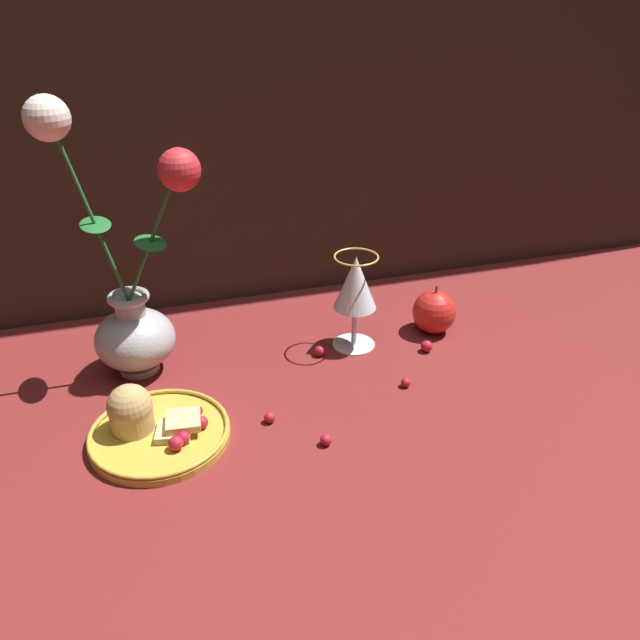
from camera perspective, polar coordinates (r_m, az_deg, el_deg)
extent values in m
plane|color=maroon|center=(0.91, -1.88, -6.33)|extent=(2.40, 2.40, 0.00)
cylinder|color=#A3A3A8|center=(0.99, -16.14, -4.11)|extent=(0.06, 0.06, 0.01)
ellipsoid|color=#A3A3A8|center=(0.96, -16.53, -1.67)|extent=(0.12, 0.12, 0.09)
cylinder|color=#A3A3A8|center=(0.94, -16.96, 0.96)|extent=(0.04, 0.04, 0.04)
torus|color=#A3A3A8|center=(0.93, -17.13, 2.01)|extent=(0.06, 0.06, 0.01)
cylinder|color=#23662D|center=(0.88, -20.19, 8.94)|extent=(0.06, 0.02, 0.25)
ellipsoid|color=#23662D|center=(0.88, -19.86, 8.21)|extent=(0.05, 0.08, 0.00)
sphere|color=silver|center=(0.84, -23.70, 16.55)|extent=(0.06, 0.06, 0.06)
cylinder|color=#23662D|center=(0.89, -15.06, 7.39)|extent=(0.09, 0.02, 0.18)
ellipsoid|color=#23662D|center=(0.89, -15.27, 6.83)|extent=(0.06, 0.08, 0.00)
sphere|color=red|center=(0.85, -12.74, 13.25)|extent=(0.06, 0.06, 0.06)
cylinder|color=gold|center=(0.84, -14.41, -10.16)|extent=(0.18, 0.18, 0.01)
torus|color=gold|center=(0.84, -14.47, -9.74)|extent=(0.18, 0.18, 0.01)
cylinder|color=tan|center=(0.85, -16.83, -8.51)|extent=(0.06, 0.06, 0.04)
sphere|color=tan|center=(0.84, -17.01, -7.54)|extent=(0.06, 0.06, 0.06)
cube|color=#DBBC7A|center=(0.83, -13.19, -9.83)|extent=(0.05, 0.05, 0.01)
cube|color=#DBBC7A|center=(0.83, -12.39, -8.97)|extent=(0.05, 0.05, 0.01)
sphere|color=#AD192D|center=(0.80, -13.04, -10.92)|extent=(0.02, 0.02, 0.02)
sphere|color=#AD192D|center=(0.81, -12.38, -10.45)|extent=(0.02, 0.02, 0.02)
sphere|color=#AD192D|center=(0.83, -10.76, -9.19)|extent=(0.02, 0.02, 0.02)
sphere|color=#AD192D|center=(0.86, -11.14, -8.13)|extent=(0.01, 0.01, 0.01)
cylinder|color=silver|center=(1.01, 3.09, -2.17)|extent=(0.07, 0.07, 0.00)
cylinder|color=silver|center=(0.99, 3.15, -0.46)|extent=(0.01, 0.01, 0.07)
cone|color=silver|center=(0.96, 3.27, 3.45)|extent=(0.07, 0.07, 0.09)
cone|color=maroon|center=(0.96, 3.24, 2.76)|extent=(0.06, 0.06, 0.06)
torus|color=gold|center=(0.94, 3.34, 5.78)|extent=(0.07, 0.07, 0.00)
sphere|color=red|center=(1.05, 10.40, 0.74)|extent=(0.07, 0.07, 0.07)
cylinder|color=#4C3319|center=(1.03, 10.60, 2.80)|extent=(0.00, 0.00, 0.01)
sphere|color=#AD192D|center=(0.81, 0.75, -10.87)|extent=(0.02, 0.02, 0.02)
sphere|color=#AD192D|center=(0.98, -0.03, -2.84)|extent=(0.02, 0.02, 0.02)
sphere|color=#AD192D|center=(0.92, 7.85, -5.68)|extent=(0.01, 0.01, 0.01)
sphere|color=#AD192D|center=(0.85, -4.64, -8.89)|extent=(0.02, 0.02, 0.02)
sphere|color=#AD192D|center=(1.00, 9.72, -2.38)|extent=(0.02, 0.02, 0.02)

